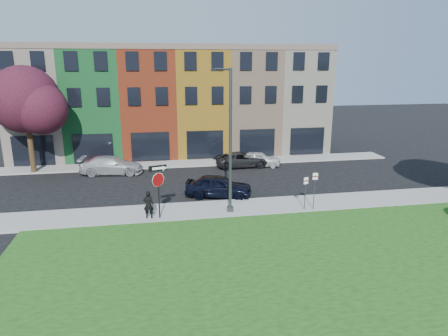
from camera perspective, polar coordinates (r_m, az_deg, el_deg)
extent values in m
plane|color=black|center=(22.36, 2.78, -8.58)|extent=(120.00, 120.00, 0.00)
cube|color=gray|center=(25.51, 5.68, -5.47)|extent=(40.00, 3.00, 0.12)
cube|color=gray|center=(36.12, -7.18, 0.58)|extent=(40.00, 2.40, 0.12)
cube|color=beige|center=(42.64, -24.38, 8.31)|extent=(5.00, 10.00, 10.00)
cube|color=#238139|center=(41.71, -17.65, 8.81)|extent=(5.00, 10.00, 10.00)
cube|color=#A8391C|center=(41.37, -10.69, 9.20)|extent=(5.00, 10.00, 10.00)
cube|color=gold|center=(41.63, -3.70, 9.46)|extent=(5.00, 10.00, 10.00)
cube|color=tan|center=(42.48, 3.11, 9.58)|extent=(5.00, 10.00, 10.00)
cube|color=beige|center=(43.89, 9.57, 9.56)|extent=(5.00, 10.00, 10.00)
cube|color=black|center=(36.94, -6.58, 3.21)|extent=(30.00, 0.12, 2.60)
cylinder|color=black|center=(23.22, -9.31, -3.48)|extent=(0.08, 0.08, 3.08)
cylinder|color=white|center=(22.98, -9.39, -1.67)|extent=(0.84, 0.25, 0.86)
cylinder|color=maroon|center=(22.95, -9.39, -1.69)|extent=(0.80, 0.23, 0.82)
cube|color=black|center=(22.79, -9.46, -0.03)|extent=(1.02, 0.31, 0.34)
cube|color=white|center=(22.77, -9.46, -0.05)|extent=(0.64, 0.19, 0.14)
imported|color=black|center=(23.52, -10.73, -5.16)|extent=(0.74, 0.61, 1.64)
imported|color=black|center=(27.10, -0.79, -2.59)|extent=(4.23, 5.46, 1.53)
imported|color=maroon|center=(34.34, -16.47, 0.40)|extent=(1.71, 4.21, 1.35)
imported|color=#A0A1A5|center=(33.95, -15.74, 0.38)|extent=(3.11, 5.46, 1.46)
imported|color=black|center=(35.01, 2.67, 1.22)|extent=(2.37, 4.77, 1.30)
imported|color=silver|center=(35.30, 4.99, 1.29)|extent=(3.48, 4.58, 1.29)
cylinder|color=#444749|center=(23.24, 0.93, 3.63)|extent=(0.18, 0.18, 8.48)
cylinder|color=#444749|center=(24.37, 0.89, -5.86)|extent=(0.40, 0.40, 0.30)
cylinder|color=#444749|center=(23.69, -0.17, 13.93)|extent=(0.67, 1.95, 0.12)
cube|color=#444749|center=(24.69, -1.33, 13.85)|extent=(0.39, 0.60, 0.16)
cylinder|color=#444749|center=(25.03, 12.78, -3.08)|extent=(0.05, 0.05, 2.44)
cube|color=white|center=(24.75, 12.92, -1.17)|extent=(0.32, 0.05, 0.42)
cube|color=maroon|center=(24.74, 12.93, -1.18)|extent=(0.32, 0.04, 0.06)
cylinder|color=#444749|center=(24.86, 11.53, -3.48)|extent=(0.05, 0.05, 2.15)
cube|color=white|center=(24.61, 11.64, -1.80)|extent=(0.31, 0.11, 0.42)
cube|color=maroon|center=(24.59, 11.66, -1.81)|extent=(0.31, 0.10, 0.06)
cylinder|color=black|center=(36.23, -25.84, 2.62)|extent=(0.44, 0.44, 4.04)
sphere|color=black|center=(35.71, -26.54, 8.73)|extent=(5.35, 5.35, 5.35)
sphere|color=black|center=(34.65, -24.64, 7.69)|extent=(4.01, 4.01, 4.01)
sphere|color=black|center=(37.00, -27.86, 7.90)|extent=(3.74, 3.74, 3.74)
sphere|color=black|center=(36.09, -26.07, 10.33)|extent=(3.21, 3.21, 3.21)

